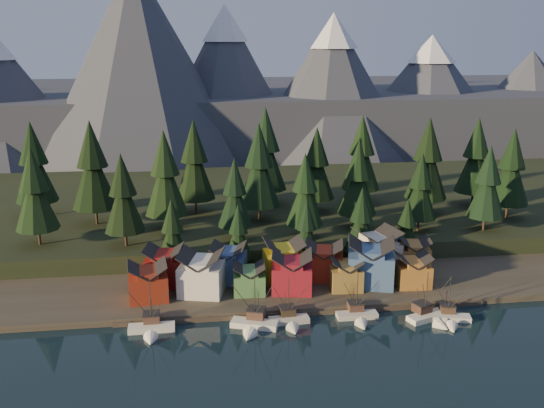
{
  "coord_description": "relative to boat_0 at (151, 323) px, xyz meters",
  "views": [
    {
      "loc": [
        -22.68,
        -101.06,
        57.59
      ],
      "look_at": [
        -5.03,
        30.0,
        20.7
      ],
      "focal_mm": 40.0,
      "sensor_mm": 36.0,
      "label": 1
    }
  ],
  "objects": [
    {
      "name": "tree_shore_3",
      "position": [
        50.98,
        28.75,
        10.19
      ],
      "size": [
        8.55,
        8.55,
        19.92
      ],
      "color": "#332319",
      "rests_on": "shore_strip"
    },
    {
      "name": "tree_hill_11",
      "position": [
        69.98,
        38.75,
        15.69
      ],
      "size": [
        9.34,
        9.34,
        21.75
      ],
      "color": "#332319",
      "rests_on": "hillside"
    },
    {
      "name": "tree_hill_13",
      "position": [
        87.98,
        36.75,
        16.76
      ],
      "size": [
        10.18,
        10.18,
        23.71
      ],
      "color": "#332319",
      "rests_on": "hillside"
    },
    {
      "name": "house_back_4",
      "position": [
        53.2,
        22.43,
        4.89
      ],
      "size": [
        11.63,
        11.34,
        10.65
      ],
      "rotation": [
        0.0,
        0.0,
        0.23
      ],
      "color": "beige",
      "rests_on": "shore_strip"
    },
    {
      "name": "tree_hill_12",
      "position": [
        77.98,
        54.75,
        19.66
      ],
      "size": [
        12.45,
        12.45,
        29.0
      ],
      "color": "#332319",
      "rests_on": "hillside"
    },
    {
      "name": "house_back_2",
      "position": [
        30.06,
        20.55,
        4.35
      ],
      "size": [
        9.45,
        8.75,
        9.6
      ],
      "rotation": [
        0.0,
        0.0,
        0.05
      ],
      "color": "gold",
      "rests_on": "shore_strip"
    },
    {
      "name": "boat_5",
      "position": [
        57.39,
        -2.5,
        0.12
      ],
      "size": [
        9.4,
        10.0,
        11.54
      ],
      "rotation": [
        0.0,
        0.0,
        0.36
      ],
      "color": "white",
      "rests_on": "ground"
    },
    {
      "name": "boat_0",
      "position": [
        0.0,
        0.0,
        0.0
      ],
      "size": [
        9.59,
        10.43,
        11.42
      ],
      "rotation": [
        0.0,
        0.0,
        0.02
      ],
      "color": "white",
      "rests_on": "ground"
    },
    {
      "name": "tree_hill_9",
      "position": [
        53.98,
        43.75,
        17.36
      ],
      "size": [
        10.64,
        10.64,
        24.8
      ],
      "color": "#332319",
      "rests_on": "hillside"
    },
    {
      "name": "house_front_4",
      "position": [
        43.24,
        13.4,
        3.13
      ],
      "size": [
        7.57,
        8.1,
        7.28
      ],
      "rotation": [
        0.0,
        0.0,
        -0.06
      ],
      "color": "olive",
      "rests_on": "shore_strip"
    },
    {
      "name": "tree_hill_14",
      "position": [
        95.98,
        60.75,
        18.98
      ],
      "size": [
        11.91,
        11.91,
        27.75
      ],
      "color": "#332319",
      "rests_on": "hillside"
    },
    {
      "name": "tree_hill_17",
      "position": [
        99.98,
        46.75,
        18.32
      ],
      "size": [
        11.4,
        11.4,
        26.56
      ],
      "color": "#332319",
      "rests_on": "hillside"
    },
    {
      "name": "tree_hill_7",
      "position": [
        37.98,
        36.75,
        16.28
      ],
      "size": [
        9.8,
        9.8,
        22.83
      ],
      "color": "#332319",
      "rests_on": "hillside"
    },
    {
      "name": "house_front_5",
      "position": [
        49.44,
        14.64,
        5.0
      ],
      "size": [
        12.39,
        11.72,
        10.85
      ],
      "rotation": [
        0.0,
        0.0,
        -0.26
      ],
      "color": "#395787",
      "rests_on": "shore_strip"
    },
    {
      "name": "tree_hill_15",
      "position": [
        31.98,
        70.75,
        20.6
      ],
      "size": [
        13.19,
        13.19,
        30.72
      ],
      "color": "#332319",
      "rests_on": "hillside"
    },
    {
      "name": "house_front_2",
      "position": [
        21.1,
        13.88,
        2.91
      ],
      "size": [
        7.43,
        7.48,
        6.86
      ],
      "rotation": [
        0.0,
        0.0,
        -0.06
      ],
      "color": "#4A7F45",
      "rests_on": "shore_strip"
    },
    {
      "name": "dock",
      "position": [
        31.98,
        5.25,
        -1.7
      ],
      "size": [
        80.0,
        4.0,
        1.0
      ],
      "primitive_type": "cube",
      "color": "#463B32",
      "rests_on": "ground"
    },
    {
      "name": "tree_hill_3",
      "position": [
        1.98,
        48.75,
        18.96
      ],
      "size": [
        11.9,
        11.9,
        27.73
      ],
      "color": "#332319",
      "rests_on": "hillside"
    },
    {
      "name": "tree_shore_0",
      "position": [
        3.98,
        28.75,
        9.49
      ],
      "size": [
        8.0,
        8.0,
        18.65
      ],
      "color": "#332319",
      "rests_on": "shore_strip"
    },
    {
      "name": "hillside",
      "position": [
        31.98,
        78.75,
        0.8
      ],
      "size": [
        420.0,
        100.0,
        6.0
      ],
      "primitive_type": "cube",
      "color": "black",
      "rests_on": "ground"
    },
    {
      "name": "tree_shore_2",
      "position": [
        36.98,
        28.75,
        8.59
      ],
      "size": [
        7.3,
        7.3,
        17.01
      ],
      "color": "#332319",
      "rests_on": "shore_strip"
    },
    {
      "name": "tree_hill_8",
      "position": [
        45.98,
        60.75,
        17.92
      ],
      "size": [
        11.08,
        11.08,
        25.82
      ],
      "color": "#332319",
      "rests_on": "hillside"
    },
    {
      "name": "mountain_ridge",
      "position": [
        27.78,
        202.34,
        23.86
      ],
      "size": [
        560.0,
        190.0,
        90.0
      ],
      "color": "#46495A",
      "rests_on": "ground"
    },
    {
      "name": "house_front_6",
      "position": [
        58.98,
        12.79,
        3.28
      ],
      "size": [
        7.86,
        7.46,
        7.56
      ],
      "rotation": [
        0.0,
        0.0,
        -0.04
      ],
      "color": "#B0702D",
      "rests_on": "shore_strip"
    },
    {
      "name": "tree_hill_5",
      "position": [
        19.98,
        38.75,
        15.66
      ],
      "size": [
        9.31,
        9.31,
        21.69
      ],
      "color": "#332319",
      "rests_on": "hillside"
    },
    {
      "name": "house_front_0",
      "position": [
        -1.22,
        13.29,
        3.68
      ],
      "size": [
        9.09,
        8.68,
        8.34
      ],
      "rotation": [
        0.0,
        0.0,
        0.1
      ],
      "color": "maroon",
      "rests_on": "shore_strip"
    },
    {
      "name": "tree_hill_10",
      "position": [
        61.98,
        68.75,
        19.14
      ],
      "size": [
        12.04,
        12.04,
        28.05
      ],
      "color": "#332319",
      "rests_on": "hillside"
    },
    {
      "name": "boat_4",
      "position": [
        42.72,
        0.16,
        -0.08
      ],
      "size": [
        8.89,
        9.68,
        10.87
      ],
      "rotation": [
        0.0,
        0.0,
        -0.01
      ],
      "color": "beige",
      "rests_on": "ground"
    },
    {
      "name": "house_back_1",
      "position": [
        16.94,
        21.31,
        4.01
      ],
      "size": [
        9.56,
        9.63,
        8.97
      ],
      "rotation": [
        0.0,
        0.0,
        -0.22
      ],
      "color": "#385186",
      "rests_on": "shore_strip"
    },
    {
      "name": "shore_strip",
      "position": [
        31.98,
        28.75,
        -1.45
      ],
      "size": [
        400.0,
        50.0,
        1.5
      ],
      "primitive_type": "cube",
      "color": "#343026",
      "rests_on": "ground"
    },
    {
      "name": "tree_hill_6",
      "position": [
        27.98,
        53.75,
        19.35
      ],
      "size": [
        12.21,
        12.21,
        28.44
      ],
      "color": "#332319",
      "rests_on": "hillside"
    },
    {
      "name": "house_front_3",
      "position": [
        30.81,
        13.63,
        4.08
      ],
      "size": [
        10.27,
        9.93,
        9.09
      ],
      "rotation": [
        0.0,
        0.0,
        -0.17
      ],
      "color": "maroon",
      "rests_on": "shore_strip"
    },
    {
      "name": "tree_hill_4",
      "position": [
        9.98,
        63.75,
        19.28
      ],
      "size": [
        12.15,
        12.15,
        28.3
      ],
      "color": "#332319",
      "rests_on": "hillside"
    },
    {
      "name": "tree_hill_16",
      "position": [
        -36.02,
        66.75,
        19.25
      ],
      "size": [
        12.13,
        12.13,
        28.25
      ],
      "color": "#332319",
      "rests_on": "hillside"
    },
    {
      "name": "house_back_5",
      "position": [
        62.68,
        22.04,
        3.66
      ],
      "size": [
        8.66,
        8.73,
        8.3
      ],
      "rotation": [
        0.0,
        0.0,
        -0.19
      ],
      "color": "#9D6E38",
      "rests_on": "shore_strip"
    },
    {
      "name": "tree_hill_2",
      "position": [
        -8.02,
        36.75,
        16.9
      ],
      "size": [
        10.28,
        10.28,
        23.95
      ],
      "color": "#332319",
      "rests_on": "hillside"
    },
    {
      "name": "tree_hill_0",
      "position": [
        -30.02,
        40.75,
        17.67
      ],
      "size": [
        10.89,
        10.89,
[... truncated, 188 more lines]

